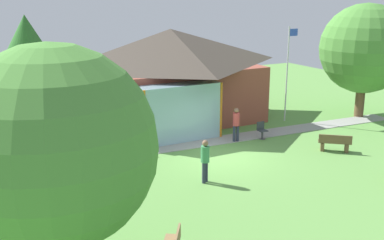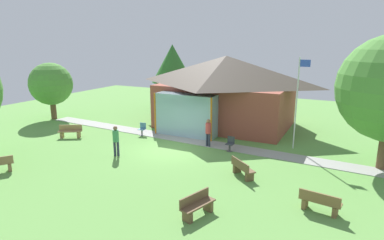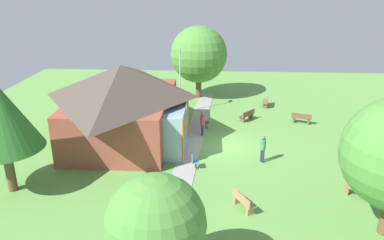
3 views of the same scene
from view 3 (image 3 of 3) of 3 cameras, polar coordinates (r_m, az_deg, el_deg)
ground_plane at (r=25.29m, az=5.08°, el=-4.02°), size 44.00×44.00×0.00m
pavilion at (r=25.71m, az=-10.24°, el=2.70°), size 10.31×8.12×5.27m
footpath at (r=25.30m, az=-0.04°, el=-3.87°), size 24.50×2.76×0.03m
flagpole at (r=30.59m, az=-1.83°, el=6.43°), size 0.64×0.08×5.43m
bench_front_right at (r=30.22m, az=16.34°, el=0.22°), size 0.89×1.56×0.84m
bench_mid_left at (r=18.75m, az=7.82°, el=-12.24°), size 1.51×1.14×0.84m
bench_lawn_far_right at (r=33.56m, az=11.19°, el=2.71°), size 1.55×0.67×0.84m
bench_front_left at (r=21.31m, az=24.22°, el=-9.70°), size 1.20×1.49×0.84m
bench_mid_right at (r=29.93m, az=8.41°, el=0.66°), size 1.42×1.31×0.84m
patio_chair_west at (r=22.17m, az=0.38°, el=-6.46°), size 0.50×0.50×0.86m
patio_chair_lawn_spare at (r=28.13m, az=2.02°, el=-0.41°), size 0.46×0.46×0.86m
visitor_strolling_lawn at (r=23.08m, az=10.76°, el=-4.04°), size 0.34×0.34×1.74m
visitor_on_path at (r=26.54m, az=1.61°, el=-0.33°), size 0.34×0.34×1.74m
tree_west_hedge at (r=12.93m, az=-5.54°, el=-15.55°), size 3.43×3.43×4.64m
tree_east_hedge at (r=34.70m, az=1.05°, el=9.95°), size 5.19×5.19×6.69m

